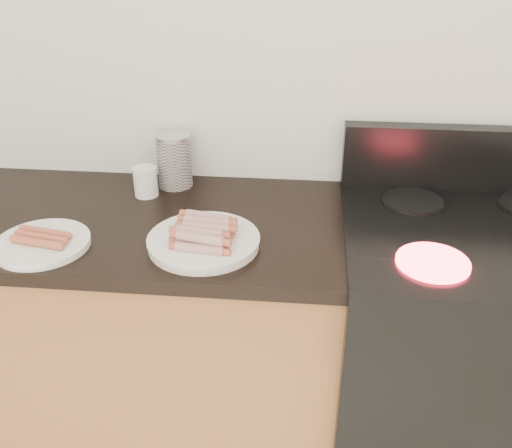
# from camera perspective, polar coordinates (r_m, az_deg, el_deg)

# --- Properties ---
(wall_back) EXTENTS (4.00, 0.04, 2.60)m
(wall_back) POSITION_cam_1_polar(r_m,az_deg,el_deg) (1.78, -4.18, 16.61)
(wall_back) COLOR silver
(wall_back) RESTS_ON ground
(cabinet_base) EXTENTS (2.20, 0.59, 0.86)m
(cabinet_base) POSITION_cam_1_polar(r_m,az_deg,el_deg) (2.12, -24.04, -10.05)
(cabinet_base) COLOR brown
(cabinet_base) RESTS_ON floor
(stove) EXTENTS (0.76, 0.65, 0.91)m
(stove) POSITION_cam_1_polar(r_m,az_deg,el_deg) (1.91, 19.46, -12.81)
(stove) COLOR black
(stove) RESTS_ON floor
(stove_panel) EXTENTS (0.76, 0.06, 0.20)m
(stove_panel) POSITION_cam_1_polar(r_m,az_deg,el_deg) (1.87, 20.46, 6.11)
(stove_panel) COLOR black
(stove_panel) RESTS_ON stove
(burner_near_left) EXTENTS (0.18, 0.18, 0.01)m
(burner_near_left) POSITION_cam_1_polar(r_m,az_deg,el_deg) (1.47, 17.26, -3.68)
(burner_near_left) COLOR #FF1E2D
(burner_near_left) RESTS_ON stove
(burner_far_left) EXTENTS (0.18, 0.18, 0.01)m
(burner_far_left) POSITION_cam_1_polar(r_m,az_deg,el_deg) (1.76, 15.42, 2.24)
(burner_far_left) COLOR black
(burner_far_left) RESTS_ON stove
(main_plate) EXTENTS (0.32, 0.32, 0.02)m
(main_plate) POSITION_cam_1_polar(r_m,az_deg,el_deg) (1.50, -5.25, -1.85)
(main_plate) COLOR white
(main_plate) RESTS_ON counter_slab
(side_plate) EXTENTS (0.26, 0.26, 0.02)m
(side_plate) POSITION_cam_1_polar(r_m,az_deg,el_deg) (1.60, -20.59, -1.85)
(side_plate) COLOR silver
(side_plate) RESTS_ON counter_slab
(hotdog_pile) EXTENTS (0.13, 0.19, 0.05)m
(hotdog_pile) POSITION_cam_1_polar(r_m,az_deg,el_deg) (1.49, -5.30, -0.75)
(hotdog_pile) COLOR maroon
(hotdog_pile) RESTS_ON main_plate
(plain_sausages) EXTENTS (0.14, 0.10, 0.02)m
(plain_sausages) POSITION_cam_1_polar(r_m,az_deg,el_deg) (1.59, -20.71, -1.24)
(plain_sausages) COLOR #BA6840
(plain_sausages) RESTS_ON side_plate
(canister) EXTENTS (0.11, 0.11, 0.17)m
(canister) POSITION_cam_1_polar(r_m,az_deg,el_deg) (1.82, -8.18, 6.33)
(canister) COLOR white
(canister) RESTS_ON counter_slab
(mug) EXTENTS (0.09, 0.09, 0.09)m
(mug) POSITION_cam_1_polar(r_m,az_deg,el_deg) (1.78, -10.98, 4.19)
(mug) COLOR silver
(mug) RESTS_ON counter_slab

